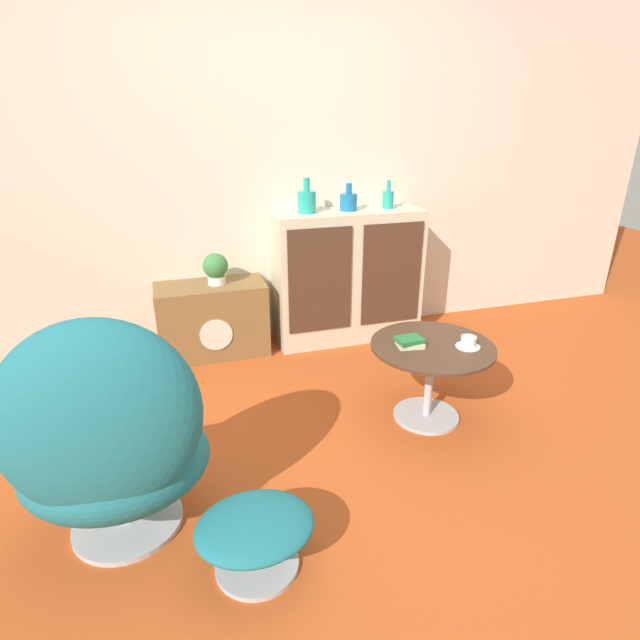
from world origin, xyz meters
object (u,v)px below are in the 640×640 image
Objects in this scene: vase_inner_left at (348,201)px; book_stack at (410,342)px; tv_console at (213,319)px; vase_leftmost at (307,201)px; sideboard at (347,276)px; coffee_table at (431,366)px; egg_chair at (108,442)px; teacup at (468,343)px; ottoman at (255,531)px; vase_inner_right at (388,199)px; potted_plant at (216,268)px.

book_stack is at bearing -93.95° from vase_inner_left.
vase_leftmost is (0.70, -0.00, 0.79)m from tv_console.
sideboard is 1.21m from coffee_table.
coffee_table is (1.59, 0.41, -0.13)m from egg_chair.
teacup is at bearing 10.73° from egg_chair.
coffee_table is 3.53× the size of vase_inner_left.
ottoman is 2.24m from vase_leftmost.
vase_inner_right reaches higher than book_stack.
tv_console is 3.18× the size of vase_leftmost.
vase_inner_left is at bearing 92.22° from coffee_table.
vase_inner_right is at bearing 0.00° from vase_leftmost.
vase_inner_right reaches higher than coffee_table.
coffee_table is at bearing -73.72° from vase_leftmost.
egg_chair is 2.30m from vase_inner_left.
potted_plant reaches higher than coffee_table.
tv_console is 0.75× the size of egg_chair.
potted_plant is at bearing 129.59° from coffee_table.
tv_console reaches higher than book_stack.
egg_chair is 2.11m from vase_leftmost.
tv_console is at bearing 71.58° from egg_chair.
coffee_table is at bearing -87.78° from vase_inner_left.
tv_console is 1.26m from vase_inner_left.
potted_plant is (-0.95, 0.01, -0.40)m from vase_inner_left.
book_stack is at bearing 171.66° from coffee_table.
egg_chair is 5.02× the size of vase_inner_right.
sideboard is 0.55m from vase_inner_left.
sideboard is 1.30m from teacup.
potted_plant is at bearing 0.74° from tv_console.
sideboard is 1.44× the size of tv_console.
potted_plant is at bearing 179.70° from vase_inner_left.
vase_leftmost is at bearing 180.00° from vase_inner_left.
vase_inner_left is at bearing -0.25° from tv_console.
potted_plant is 1.42× the size of book_stack.
teacup reaches higher than coffee_table.
tv_console is 4.97× the size of book_stack.
sideboard is 5.46× the size of vase_inner_right.
ottoman is 2.07× the size of potted_plant.
coffee_table is at bearing 32.91° from ottoman.
sideboard is 1.18m from book_stack.
sideboard is 2.21m from ottoman.
egg_chair is at bearing -165.39° from coffee_table.
tv_console is 1.92m from ottoman.
ottoman is 0.67× the size of coffee_table.
book_stack is at bearing -93.99° from sideboard.
teacup is (1.75, 0.33, 0.02)m from egg_chair.
teacup is at bearing 26.54° from ottoman.
egg_chair reaches higher than ottoman.
tv_console is at bearing 133.22° from teacup.
teacup is (0.21, -1.28, -0.55)m from vase_inner_left.
tv_console is 1.68× the size of ottoman.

